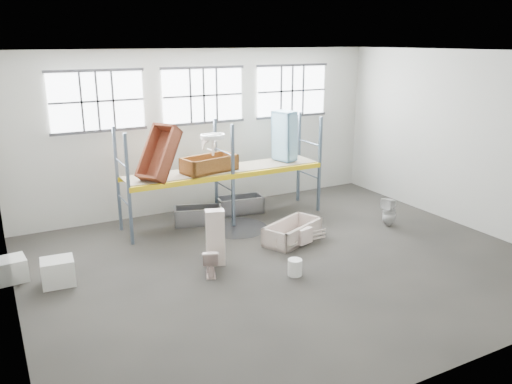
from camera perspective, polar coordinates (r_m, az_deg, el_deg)
floor at (r=12.85m, az=3.19°, el=-7.90°), size 12.00×10.00×0.10m
ceiling at (r=11.70m, az=3.60°, el=15.48°), size 12.00×10.00×0.10m
wall_back at (r=16.45m, az=-5.88°, el=6.79°), size 12.00×0.10×5.00m
wall_front at (r=8.33m, az=21.82°, el=-4.07°), size 12.00×0.10×5.00m
wall_right at (r=15.98m, az=22.33°, el=5.35°), size 0.10×10.00×5.00m
window_left at (r=15.28m, az=-17.15°, el=9.58°), size 2.60×0.04×1.60m
window_mid at (r=16.20m, az=-5.84°, el=10.57°), size 2.60×0.04×1.60m
window_right at (r=17.66m, az=3.97°, el=11.11°), size 2.60×0.04×1.60m
rack_upright_la at (r=13.76m, az=-13.90°, el=0.19°), size 0.08×0.08×3.00m
rack_upright_lb at (r=14.89m, az=-15.07°, el=1.33°), size 0.08×0.08×3.00m
rack_upright_ma at (r=14.74m, az=-2.57°, el=1.74°), size 0.08×0.08×3.00m
rack_upright_mb at (r=15.80m, az=-4.46°, el=2.72°), size 0.08×0.08×3.00m
rack_upright_ra at (r=16.22m, az=7.04°, el=3.01°), size 0.08×0.08×3.00m
rack_upright_rb at (r=17.18m, az=4.75°, el=3.84°), size 0.08×0.08×3.00m
rack_beam_front at (r=14.74m, az=-2.57°, el=1.74°), size 6.00×0.10×0.14m
rack_beam_back at (r=15.80m, az=-4.46°, el=2.72°), size 6.00×0.10×0.14m
shelf_deck at (r=15.25m, az=-3.55°, el=2.54°), size 5.90×1.10×0.03m
wet_patch at (r=15.02m, az=-2.16°, el=-3.97°), size 1.80×1.80×0.00m
bathtub_beige at (r=14.04m, az=4.07°, el=-4.39°), size 1.92×1.46×0.51m
cistern_spare at (r=13.72m, az=5.38°, el=-4.83°), size 0.48×0.31×0.42m
sink_in_tub at (r=13.42m, az=3.55°, el=-5.83°), size 0.55×0.55×0.17m
toilet_beige at (r=12.05m, az=-5.09°, el=-7.67°), size 0.58×0.74×0.66m
cistern_tall at (r=12.45m, az=-4.54°, el=-5.04°), size 0.52×0.42×1.38m
toilet_white at (r=15.56m, az=14.51°, el=-2.12°), size 0.45×0.45×0.85m
steel_tub_left at (r=15.37m, az=-6.41°, el=-2.58°), size 1.52×1.06×0.51m
steel_tub_right at (r=16.24m, az=-1.81°, el=-1.40°), size 1.50×0.86×0.52m
rust_tub_flat at (r=14.90m, az=-5.18°, el=3.12°), size 1.72×1.08×0.45m
rust_tub_tilted at (r=14.23m, az=-10.68°, el=4.22°), size 1.47×1.33×1.56m
sink_on_shelf at (r=14.84m, az=-4.77°, el=4.17°), size 0.79×0.66×0.63m
blue_tub_upright at (r=16.03m, az=3.15°, el=6.21°), size 0.65×0.81×1.54m
bucket at (r=12.08m, az=4.32°, el=-8.30°), size 0.35×0.35×0.39m
carton_near at (r=12.40m, az=-21.06°, el=-8.24°), size 0.74×0.65×0.60m
carton_far at (r=13.03m, az=-25.44°, el=-7.73°), size 0.69×0.69×0.53m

